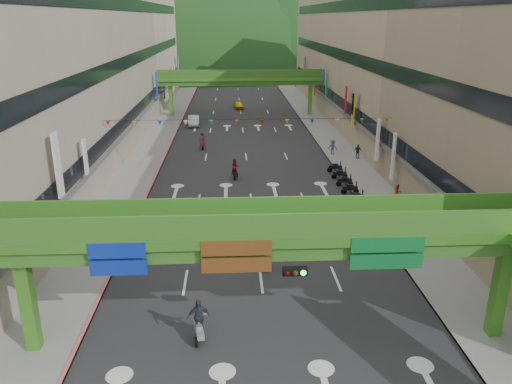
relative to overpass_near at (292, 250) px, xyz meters
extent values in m
cube|color=#28282B|center=(-0.93, 44.62, -5.20)|extent=(18.00, 140.00, 0.02)
cube|color=gray|center=(-11.93, 44.62, -5.13)|extent=(4.00, 140.00, 0.15)
cube|color=gray|center=(10.07, 44.62, -5.13)|extent=(4.00, 140.00, 0.15)
cube|color=#CC5959|center=(-10.03, 44.62, -5.12)|extent=(0.20, 140.00, 0.18)
cube|color=gray|center=(8.17, 44.62, -5.12)|extent=(0.20, 140.00, 0.18)
cube|color=#9E937F|center=(-19.93, 44.62, 4.29)|extent=(12.00, 95.00, 19.00)
cube|color=black|center=(-13.88, 44.62, -1.01)|extent=(0.08, 90.25, 1.40)
cube|color=black|center=(-13.88, 44.62, 4.99)|extent=(0.08, 90.25, 1.40)
cube|color=black|center=(-13.88, 44.62, 10.99)|extent=(0.08, 90.25, 1.40)
cube|color=gray|center=(18.07, 44.62, 4.29)|extent=(12.00, 95.00, 19.00)
cube|color=black|center=(12.02, 44.62, -1.01)|extent=(0.08, 90.25, 1.40)
cube|color=black|center=(12.02, 44.62, 4.99)|extent=(0.08, 90.25, 1.40)
cube|color=black|center=(12.02, 44.62, 10.99)|extent=(0.08, 90.25, 1.40)
cube|color=#4C9E2D|center=(-0.93, 0.62, 0.54)|extent=(28.00, 2.20, 0.50)
cube|color=#387223|center=(-0.93, 0.62, -0.06)|extent=(28.00, 1.76, 0.70)
cube|color=#4C9E2D|center=(-11.93, 0.62, -2.81)|extent=(0.60, 0.60, 4.80)
cube|color=#4C9E2D|center=(10.07, 0.62, -2.81)|extent=(0.60, 0.60, 4.80)
cube|color=#387223|center=(-0.93, -0.42, 1.34)|extent=(28.00, 0.12, 1.10)
cube|color=#387223|center=(-0.93, 1.66, 1.34)|extent=(28.00, 0.12, 1.10)
cube|color=navy|center=(-7.43, -0.46, -0.06)|extent=(2.40, 0.12, 1.50)
cube|color=#593314|center=(-2.43, -0.46, -0.06)|extent=(3.00, 0.12, 1.50)
cube|color=#0C5926|center=(4.07, -0.46, -0.06)|extent=(3.20, 0.12, 1.50)
cube|color=black|center=(0.07, -0.61, -0.71)|extent=(1.10, 0.28, 0.35)
cube|color=#4C9E2D|center=(-0.93, 59.62, 0.54)|extent=(28.00, 2.20, 0.50)
cube|color=#387223|center=(-0.93, 59.62, -0.06)|extent=(28.00, 1.76, 0.70)
cube|color=#4C9E2D|center=(-11.93, 59.62, -2.81)|extent=(0.60, 0.60, 4.80)
cube|color=#4C9E2D|center=(10.07, 59.62, -2.81)|extent=(0.60, 0.60, 4.80)
cube|color=#387223|center=(-0.93, 58.58, 1.34)|extent=(28.00, 0.12, 1.10)
cube|color=#387223|center=(-0.93, 60.66, 1.34)|extent=(28.00, 0.12, 1.10)
ellipsoid|color=#1C4419|center=(-15.93, 154.62, -5.21)|extent=(168.00, 140.00, 112.00)
ellipsoid|color=#1C4419|center=(24.07, 174.62, -5.21)|extent=(208.00, 176.00, 128.00)
cylinder|color=black|center=(-0.93, 24.62, 0.99)|extent=(26.00, 0.03, 0.03)
cone|color=red|center=(-13.43, 24.62, 0.74)|extent=(0.36, 0.36, 0.40)
cone|color=gold|center=(-11.16, 24.62, 0.74)|extent=(0.36, 0.36, 0.40)
cone|color=#193FB2|center=(-8.89, 24.62, 0.74)|extent=(0.36, 0.36, 0.40)
cone|color=silver|center=(-6.61, 24.62, 0.74)|extent=(0.36, 0.36, 0.40)
cone|color=#198C33|center=(-4.34, 24.62, 0.74)|extent=(0.36, 0.36, 0.40)
cone|color=orange|center=(-2.07, 24.62, 0.74)|extent=(0.36, 0.36, 0.40)
cone|color=red|center=(0.20, 24.62, 0.74)|extent=(0.36, 0.36, 0.40)
cone|color=gold|center=(2.48, 24.62, 0.74)|extent=(0.36, 0.36, 0.40)
cone|color=#193FB2|center=(4.75, 24.62, 0.74)|extent=(0.36, 0.36, 0.40)
cone|color=silver|center=(7.02, 24.62, 0.74)|extent=(0.36, 0.36, 0.40)
cone|color=#198C33|center=(9.29, 24.62, 0.74)|extent=(0.36, 0.36, 0.40)
cone|color=orange|center=(11.57, 24.62, 0.74)|extent=(0.36, 0.36, 0.40)
cube|color=black|center=(-0.71, 8.32, -4.66)|extent=(0.38, 1.31, 0.35)
cube|color=black|center=(-0.71, 8.32, -4.41)|extent=(0.31, 0.56, 0.18)
cube|color=black|center=(-0.70, 8.87, -4.16)|extent=(0.55, 0.07, 0.06)
cylinder|color=black|center=(-0.70, 8.87, -4.96)|extent=(0.11, 0.50, 0.50)
cylinder|color=black|center=(-0.72, 7.77, -4.96)|extent=(0.11, 0.50, 0.50)
imported|color=#485465|center=(-0.71, 8.32, -4.02)|extent=(0.61, 0.41, 1.66)
cube|color=black|center=(-2.24, 26.65, -4.66)|extent=(0.54, 1.34, 0.35)
cube|color=black|center=(-2.24, 26.65, -4.41)|extent=(0.38, 0.59, 0.18)
cube|color=black|center=(-2.16, 27.19, -4.16)|extent=(0.55, 0.14, 0.06)
cylinder|color=black|center=(-2.16, 27.19, -4.96)|extent=(0.17, 0.51, 0.50)
cylinder|color=black|center=(-2.33, 26.11, -4.96)|extent=(0.17, 0.51, 0.50)
imported|color=maroon|center=(-2.24, 26.65, -4.02)|extent=(0.90, 0.75, 1.68)
cube|color=gray|center=(-4.28, 1.03, -4.66)|extent=(0.59, 1.34, 0.35)
cube|color=gray|center=(-4.28, 1.03, -4.41)|extent=(0.40, 0.60, 0.18)
cube|color=gray|center=(-4.17, 1.57, -4.16)|extent=(0.55, 0.16, 0.06)
cylinder|color=black|center=(-4.17, 1.57, -4.96)|extent=(0.19, 0.51, 0.50)
cylinder|color=black|center=(-4.38, 0.49, -4.96)|extent=(0.19, 0.51, 0.50)
imported|color=#2B2D3C|center=(-4.28, 1.03, -3.92)|extent=(1.16, 0.65, 1.86)
cube|color=maroon|center=(-5.99, 38.44, -4.66)|extent=(0.50, 1.33, 0.35)
cube|color=maroon|center=(-5.99, 38.44, -4.41)|extent=(0.36, 0.58, 0.18)
cube|color=maroon|center=(-6.06, 38.98, -4.16)|extent=(0.55, 0.12, 0.06)
cylinder|color=black|center=(-6.06, 38.98, -4.96)|extent=(0.16, 0.51, 0.50)
cylinder|color=black|center=(-5.93, 37.89, -4.96)|extent=(0.16, 0.51, 0.50)
imported|color=#3E3D44|center=(-5.99, 38.44, -3.99)|extent=(0.90, 0.64, 1.73)
cube|color=black|center=(7.87, 19.43, -4.66)|extent=(1.32, 0.44, 0.35)
cube|color=black|center=(7.87, 19.43, -4.41)|extent=(0.57, 0.34, 0.18)
cube|color=black|center=(8.42, 19.47, -4.16)|extent=(0.10, 0.55, 0.06)
cylinder|color=black|center=(8.42, 19.47, -4.96)|extent=(0.51, 0.14, 0.50)
cylinder|color=black|center=(7.32, 19.39, -4.96)|extent=(0.51, 0.14, 0.50)
cube|color=black|center=(7.87, 21.63, -4.66)|extent=(1.32, 0.44, 0.35)
cube|color=black|center=(7.87, 21.63, -4.41)|extent=(0.57, 0.34, 0.18)
cube|color=black|center=(8.42, 21.67, -4.16)|extent=(0.10, 0.55, 0.06)
cylinder|color=black|center=(8.42, 21.67, -4.96)|extent=(0.51, 0.14, 0.50)
cylinder|color=black|center=(7.32, 21.59, -4.96)|extent=(0.51, 0.14, 0.50)
cube|color=black|center=(7.87, 23.83, -4.66)|extent=(1.32, 0.44, 0.35)
cube|color=black|center=(7.87, 23.83, -4.41)|extent=(0.57, 0.34, 0.18)
cube|color=black|center=(8.42, 23.87, -4.16)|extent=(0.10, 0.55, 0.06)
cylinder|color=black|center=(8.42, 23.87, -4.96)|extent=(0.51, 0.14, 0.50)
cylinder|color=black|center=(7.32, 23.79, -4.96)|extent=(0.51, 0.14, 0.50)
cube|color=black|center=(7.87, 26.03, -4.66)|extent=(1.32, 0.44, 0.35)
cube|color=black|center=(7.87, 26.03, -4.41)|extent=(0.57, 0.34, 0.18)
cube|color=black|center=(8.42, 26.07, -4.16)|extent=(0.10, 0.55, 0.06)
cylinder|color=black|center=(8.42, 26.07, -4.96)|extent=(0.51, 0.14, 0.50)
cylinder|color=black|center=(7.32, 25.99, -4.96)|extent=(0.51, 0.14, 0.50)
cube|color=black|center=(7.87, 28.23, -4.66)|extent=(1.32, 0.44, 0.35)
cube|color=black|center=(7.87, 28.23, -4.41)|extent=(0.57, 0.34, 0.18)
cube|color=black|center=(8.42, 28.27, -4.16)|extent=(0.10, 0.55, 0.06)
cylinder|color=black|center=(8.42, 28.27, -4.96)|extent=(0.51, 0.14, 0.50)
cylinder|color=black|center=(7.32, 28.19, -4.96)|extent=(0.51, 0.14, 0.50)
imported|color=#B6B6BD|center=(-7.93, 52.00, -4.47)|extent=(1.79, 4.55, 1.47)
imported|color=#DDBA09|center=(-1.23, 65.94, -4.59)|extent=(1.99, 3.79, 1.23)
imported|color=#A0371D|center=(11.27, 19.08, -4.43)|extent=(0.89, 0.78, 1.55)
imported|color=#25232B|center=(11.27, 32.87, -4.43)|extent=(0.91, 0.39, 1.55)
imported|color=#3A4965|center=(8.87, 34.62, -4.37)|extent=(0.93, 0.85, 1.68)
camera|label=1|loc=(-2.57, -19.59, 9.60)|focal=35.00mm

